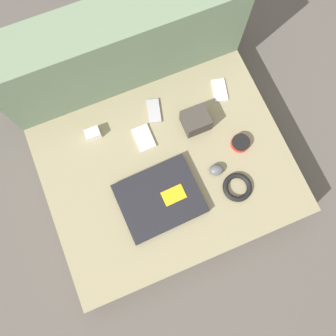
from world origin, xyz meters
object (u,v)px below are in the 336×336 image
camera_pouch (196,121)px  phone_black (220,90)px  computer_mouse (216,170)px  phone_small (144,138)px  charger_brick (93,134)px  laptop (160,199)px  phone_silver (154,111)px  speaker_puck (240,143)px

camera_pouch → phone_black: bearing=32.2°
computer_mouse → phone_small: bearing=149.7°
camera_pouch → charger_brick: bearing=164.3°
laptop → phone_small: 0.27m
phone_silver → phone_black: 0.30m
computer_mouse → camera_pouch: size_ratio=0.66×
laptop → charger_brick: 0.39m
phone_small → camera_pouch: (0.23, -0.02, 0.03)m
speaker_puck → phone_silver: size_ratio=0.66×
laptop → camera_pouch: size_ratio=3.07×
computer_mouse → charger_brick: charger_brick is taller
computer_mouse → phone_black: size_ratio=0.62×
computer_mouse → charger_brick: (-0.41, 0.34, 0.00)m
phone_black → charger_brick: bearing=-167.3°
speaker_puck → phone_small: bearing=154.0°
computer_mouse → phone_small: 0.33m
laptop → computer_mouse: size_ratio=4.66×
laptop → camera_pouch: 0.36m
phone_silver → laptop: bearing=-93.8°
phone_small → camera_pouch: 0.23m
phone_black → camera_pouch: 0.20m
laptop → phone_silver: (0.12, 0.36, -0.01)m
speaker_puck → phone_black: (0.02, 0.26, -0.01)m
laptop → charger_brick: size_ratio=5.51×
computer_mouse → phone_silver: computer_mouse is taller
speaker_puck → phone_black: speaker_puck is taller
laptop → computer_mouse: 0.26m
phone_black → camera_pouch: bearing=-133.6°
phone_silver → phone_black: bearing=11.0°
laptop → phone_black: size_ratio=2.88×
phone_black → laptop: bearing=-126.8°
phone_black → speaker_puck: bearing=-81.3°
phone_small → laptop: bearing=-98.0°
phone_small → charger_brick: size_ratio=1.80×
phone_small → camera_pouch: bearing=-6.6°
phone_small → camera_pouch: camera_pouch is taller
camera_pouch → phone_silver: bearing=139.3°
phone_black → phone_small: bearing=-154.4°
phone_silver → charger_brick: charger_brick is taller
speaker_puck → charger_brick: charger_brick is taller
phone_silver → camera_pouch: bearing=-26.3°
speaker_puck → phone_silver: (-0.28, 0.28, -0.01)m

